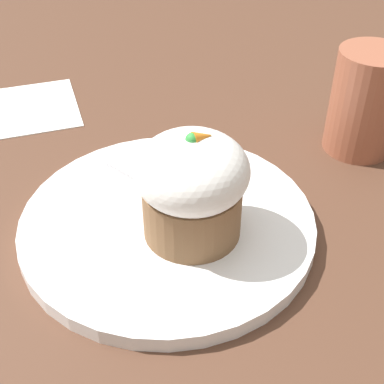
% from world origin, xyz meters
% --- Properties ---
extents(ground_plane, '(4.00, 4.00, 0.00)m').
position_xyz_m(ground_plane, '(0.00, 0.00, 0.00)').
color(ground_plane, '#513323').
extents(dessert_plate, '(0.25, 0.25, 0.01)m').
position_xyz_m(dessert_plate, '(0.00, 0.00, 0.01)').
color(dessert_plate, white).
rests_on(dessert_plate, ground_plane).
extents(carrot_cake, '(0.09, 0.09, 0.09)m').
position_xyz_m(carrot_cake, '(0.01, -0.02, 0.06)').
color(carrot_cake, brown).
rests_on(carrot_cake, dessert_plate).
extents(spoon, '(0.07, 0.12, 0.01)m').
position_xyz_m(spoon, '(0.02, 0.01, 0.02)').
color(spoon, '#B7B7BC').
rests_on(spoon, dessert_plate).
extents(coffee_cup, '(0.10, 0.07, 0.11)m').
position_xyz_m(coffee_cup, '(0.23, 0.04, 0.05)').
color(coffee_cup, '#9E563D').
rests_on(coffee_cup, ground_plane).
extents(paper_napkin, '(0.15, 0.13, 0.00)m').
position_xyz_m(paper_napkin, '(-0.08, 0.26, 0.00)').
color(paper_napkin, white).
rests_on(paper_napkin, ground_plane).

